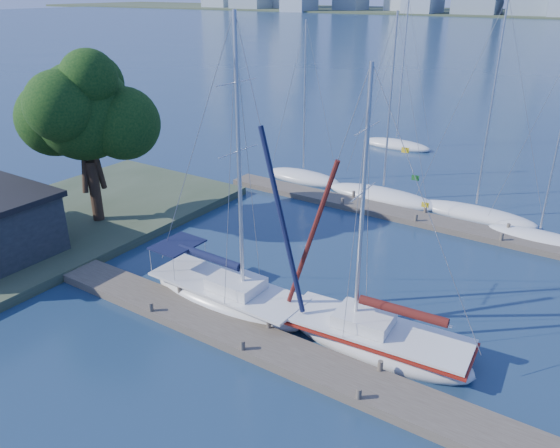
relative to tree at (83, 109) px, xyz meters
The scene contains 12 objects.
ground 17.15m from the tree, 16.70° to the right, with size 700.00×700.00×0.00m, color #162848.
near_dock 17.06m from the tree, 16.70° to the right, with size 26.00×2.00×0.40m, color #4F453A.
far_dock 21.63m from the tree, 34.24° to the left, with size 30.00×1.80×0.36m, color #4F453A.
shore 7.36m from the tree, 144.52° to the right, with size 12.00×22.00×0.50m, color #38472D.
tree is the anchor object (origin of this frame).
sailboat_navy 13.61m from the tree, 12.16° to the right, with size 8.27×2.86×13.25m.
sailboat_maroon 20.08m from the tree, ahead, with size 8.13×3.16×11.71m.
bg_boat_0 16.91m from the tree, 68.18° to the left, with size 6.42×3.00×11.75m.
bg_boat_1 19.82m from the tree, 48.09° to the left, with size 8.24×5.42×12.48m.
bg_boat_2 24.33m from the tree, 37.35° to the left, with size 7.76×2.90×13.35m.
bg_boat_3 26.70m from the tree, 28.85° to the left, with size 6.23×2.71×11.75m.
bg_boat_6 28.92m from the tree, 73.52° to the left, with size 6.62×2.84×12.93m.
Camera 1 is at (10.93, -14.76, 13.41)m, focal length 35.00 mm.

